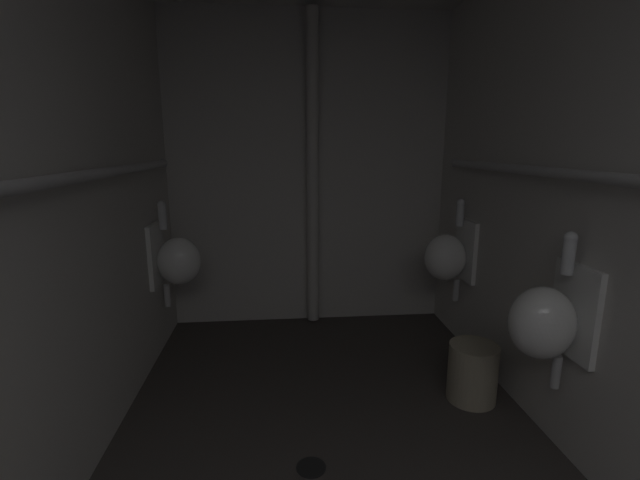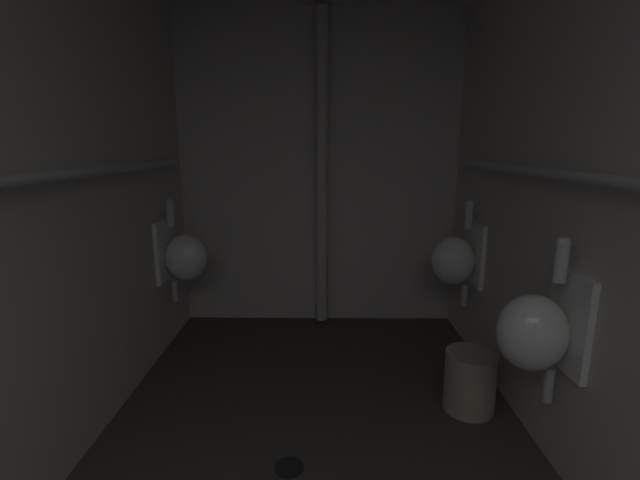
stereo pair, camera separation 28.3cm
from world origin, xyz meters
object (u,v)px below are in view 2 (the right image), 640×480
at_px(urinal_left_mid, 183,256).
at_px(urinal_right_far, 456,259).
at_px(standpipe_back_wall, 322,174).
at_px(waste_bin, 470,381).
at_px(floor_drain, 289,467).
at_px(urinal_right_mid, 537,330).

bearing_deg(urinal_left_mid, urinal_right_far, -2.23).
bearing_deg(urinal_right_far, urinal_left_mid, 177.77).
xyz_separation_m(standpipe_back_wall, waste_bin, (0.84, -1.24, -1.07)).
relative_size(floor_drain, waste_bin, 0.41).
bearing_deg(floor_drain, urinal_left_mid, 123.67).
bearing_deg(urinal_left_mid, standpipe_back_wall, 23.81).
bearing_deg(waste_bin, standpipe_back_wall, 124.08).
bearing_deg(standpipe_back_wall, urinal_right_far, -28.71).
bearing_deg(urinal_right_far, floor_drain, -132.06).
height_order(urinal_left_mid, waste_bin, urinal_left_mid).
distance_m(urinal_left_mid, floor_drain, 1.68).
relative_size(urinal_right_far, floor_drain, 5.39).
height_order(urinal_left_mid, standpipe_back_wall, standpipe_back_wall).
bearing_deg(floor_drain, urinal_right_far, 47.94).
relative_size(urinal_left_mid, urinal_right_far, 1.00).
bearing_deg(urinal_right_mid, urinal_right_far, 90.00).
bearing_deg(standpipe_back_wall, urinal_left_mid, -156.19).
height_order(standpipe_back_wall, floor_drain, standpipe_back_wall).
bearing_deg(urinal_right_far, standpipe_back_wall, 151.29).
height_order(urinal_right_mid, urinal_right_far, same).
bearing_deg(waste_bin, urinal_right_mid, -77.67).
xyz_separation_m(urinal_left_mid, standpipe_back_wall, (0.99, 0.44, 0.56)).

